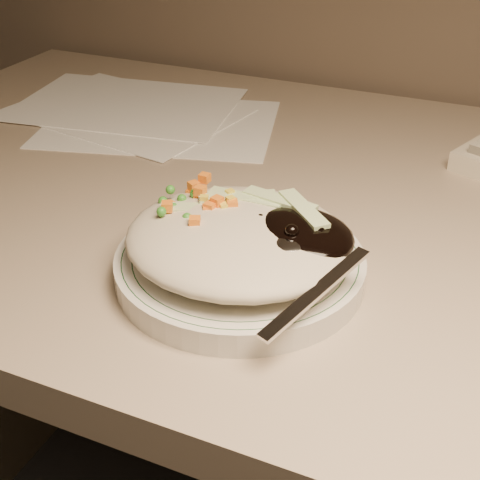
% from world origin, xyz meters
% --- Properties ---
extents(desk, '(1.40, 0.70, 0.74)m').
position_xyz_m(desk, '(0.00, 1.38, 0.54)').
color(desk, gray).
rests_on(desk, ground).
extents(plate, '(0.22, 0.22, 0.02)m').
position_xyz_m(plate, '(-0.10, 1.21, 0.75)').
color(plate, silver).
rests_on(plate, desk).
extents(plate_rim, '(0.20, 0.20, 0.00)m').
position_xyz_m(plate_rim, '(-0.10, 1.21, 0.76)').
color(plate_rim, '#144723').
rests_on(plate_rim, plate).
extents(meal, '(0.21, 0.19, 0.05)m').
position_xyz_m(meal, '(-0.10, 1.21, 0.78)').
color(meal, '#BEB49A').
rests_on(meal, plate).
extents(papers, '(0.41, 0.31, 0.00)m').
position_xyz_m(papers, '(-0.39, 1.51, 0.74)').
color(papers, white).
rests_on(papers, desk).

